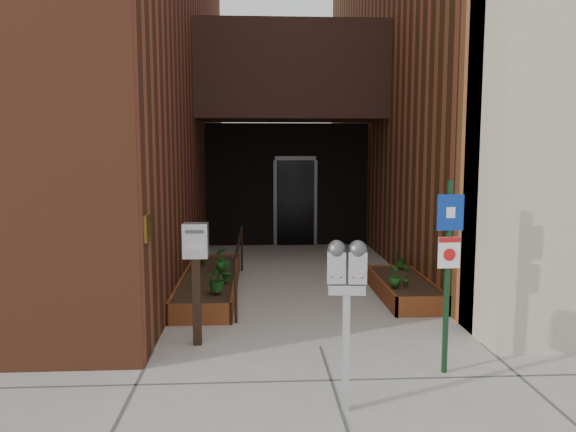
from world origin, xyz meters
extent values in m
plane|color=#9E9991|center=(0.00, 0.00, 0.00)|extent=(80.00, 80.00, 0.00)
cube|color=brown|center=(-6.00, 6.70, 5.00)|extent=(8.00, 14.60, 10.00)
cube|color=brown|center=(6.00, 7.15, 5.00)|extent=(8.00, 13.70, 10.00)
cube|color=tan|center=(2.55, 0.20, 2.20)|extent=(1.10, 1.20, 4.40)
cube|color=black|center=(0.00, 6.00, 4.00)|extent=(4.20, 2.00, 2.00)
cube|color=black|center=(0.00, 7.40, 1.50)|extent=(4.00, 0.30, 3.00)
cube|color=black|center=(0.20, 7.22, 1.05)|extent=(0.90, 0.06, 2.10)
cube|color=#B79338|center=(-1.99, -0.20, 1.50)|extent=(0.04, 0.30, 0.30)
cube|color=brown|center=(-1.55, 0.92, 0.15)|extent=(0.90, 0.04, 0.30)
cube|color=brown|center=(-1.55, 4.48, 0.15)|extent=(0.90, 0.04, 0.30)
cube|color=brown|center=(-1.98, 2.70, 0.15)|extent=(0.04, 3.60, 0.30)
cube|color=brown|center=(-1.12, 2.70, 0.15)|extent=(0.04, 3.60, 0.30)
cube|color=black|center=(-1.55, 2.70, 0.13)|extent=(0.82, 3.52, 0.26)
cube|color=brown|center=(1.60, 1.12, 0.15)|extent=(0.80, 0.04, 0.30)
cube|color=brown|center=(1.60, 3.28, 0.15)|extent=(0.80, 0.04, 0.30)
cube|color=brown|center=(1.22, 2.20, 0.15)|extent=(0.04, 2.20, 0.30)
cube|color=brown|center=(1.98, 2.20, 0.15)|extent=(0.04, 2.20, 0.30)
cube|color=black|center=(1.60, 2.20, 0.13)|extent=(0.72, 2.12, 0.26)
cylinder|color=black|center=(-1.05, 1.00, 0.45)|extent=(0.04, 0.04, 0.90)
cylinder|color=black|center=(-1.05, 4.30, 0.45)|extent=(0.04, 0.04, 0.90)
cylinder|color=black|center=(-1.05, 2.65, 0.88)|extent=(0.04, 3.30, 0.04)
cube|color=#B7B7BA|center=(0.04, -1.66, 0.55)|extent=(0.07, 0.07, 1.10)
cube|color=#B7B7BA|center=(0.04, -1.66, 1.14)|extent=(0.34, 0.16, 0.09)
cube|color=#B7B7BA|center=(-0.05, -1.65, 1.34)|extent=(0.17, 0.13, 0.29)
sphere|color=#59595B|center=(-0.05, -1.65, 1.50)|extent=(0.16, 0.16, 0.16)
cube|color=white|center=(-0.06, -1.71, 1.36)|extent=(0.10, 0.02, 0.05)
cube|color=#B21414|center=(-0.06, -1.71, 1.27)|extent=(0.10, 0.02, 0.03)
cube|color=#B7B7BA|center=(0.13, -1.67, 1.34)|extent=(0.17, 0.13, 0.29)
sphere|color=#59595B|center=(0.13, -1.67, 1.50)|extent=(0.16, 0.16, 0.16)
cube|color=white|center=(0.13, -1.73, 1.36)|extent=(0.10, 0.02, 0.05)
cube|color=#B21414|center=(0.13, -1.73, 1.27)|extent=(0.10, 0.02, 0.03)
cube|color=#123219|center=(1.24, -0.85, 1.03)|extent=(0.05, 0.05, 2.06)
cube|color=navy|center=(1.24, -0.88, 1.73)|extent=(0.28, 0.03, 0.37)
cube|color=white|center=(1.24, -0.88, 1.73)|extent=(0.09, 0.02, 0.11)
cube|color=white|center=(1.24, -0.88, 1.31)|extent=(0.23, 0.03, 0.33)
cube|color=#B21414|center=(1.24, -0.88, 1.45)|extent=(0.23, 0.02, 0.06)
cylinder|color=#B21414|center=(1.24, -0.89, 1.29)|extent=(0.13, 0.02, 0.13)
cube|color=black|center=(-1.49, 0.17, 0.55)|extent=(0.10, 0.10, 1.09)
cube|color=silver|center=(-1.49, 0.17, 1.29)|extent=(0.30, 0.22, 0.42)
cube|color=#59595B|center=(-1.49, 0.06, 1.41)|extent=(0.22, 0.01, 0.04)
cube|color=white|center=(-1.49, 0.06, 1.24)|extent=(0.24, 0.01, 0.10)
imported|color=#1A5016|center=(-1.33, 1.55, 0.50)|extent=(0.41, 0.41, 0.40)
imported|color=#1C5117|center=(-1.25, 2.23, 0.46)|extent=(0.23, 0.23, 0.32)
imported|color=#1C6321|center=(-1.37, 3.01, 0.49)|extent=(0.31, 0.31, 0.39)
imported|color=#225317|center=(-1.75, 3.60, 0.49)|extent=(0.28, 0.28, 0.38)
imported|color=#1D5819|center=(1.35, 1.75, 0.46)|extent=(0.24, 0.24, 0.32)
imported|color=#275B1A|center=(1.53, 1.79, 0.47)|extent=(0.25, 0.25, 0.33)
imported|color=#255317|center=(1.78, 3.10, 0.45)|extent=(0.33, 0.33, 0.30)
camera|label=1|loc=(-0.76, -6.53, 2.39)|focal=35.00mm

